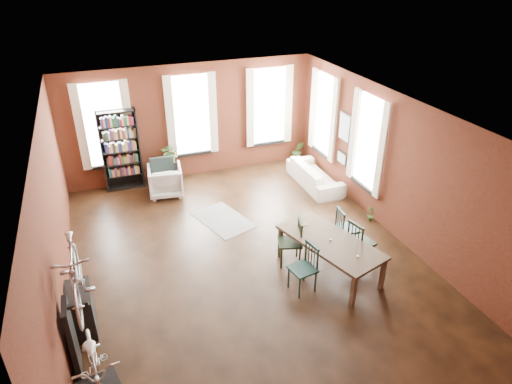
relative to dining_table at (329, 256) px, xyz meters
name	(u,v)px	position (x,y,z in m)	size (l,w,h in m)	color
room	(246,154)	(-1.20, 1.58, 1.76)	(9.00, 9.04, 3.22)	black
dining_table	(329,256)	(0.00, 0.00, 0.00)	(0.99, 2.19, 0.75)	brown
dining_chair_a	(303,269)	(-0.75, -0.33, 0.12)	(0.45, 0.45, 0.98)	#1B3B38
dining_chair_b	(290,242)	(-0.62, 0.55, 0.13)	(0.47, 0.47, 1.02)	#1E2F1C
dining_chair_c	(361,242)	(0.74, 0.03, 0.14)	(0.47, 0.47, 1.02)	black
dining_chair_d	(347,228)	(0.78, 0.64, 0.10)	(0.44, 0.44, 0.95)	#1B393D
bookshelf	(121,150)	(-3.44, 5.27, 0.73)	(1.00, 0.32, 2.20)	black
white_armchair	(165,179)	(-2.47, 4.47, 0.07)	(0.86, 0.81, 0.89)	silver
cream_sofa	(315,172)	(1.51, 3.57, 0.03)	(2.08, 0.61, 0.81)	beige
striped_rug	(223,220)	(-1.43, 2.66, -0.37)	(0.96, 1.53, 0.01)	black
bike_wall_rack	(72,339)	(-4.84, -0.83, 0.28)	(0.16, 0.60, 1.30)	black
console_table	(81,310)	(-4.72, 0.07, 0.03)	(0.40, 0.80, 0.80)	black
plant_stand	(171,172)	(-2.20, 5.19, -0.07)	(0.30, 0.30, 0.61)	black
plant_by_sofa	(298,156)	(1.77, 5.23, -0.23)	(0.36, 0.65, 0.29)	#345A24
plant_small	(370,218)	(1.90, 1.38, -0.30)	(0.20, 0.39, 0.14)	#306227
bicycle_floor	(91,347)	(-4.54, -1.51, 0.67)	(0.60, 0.91, 1.72)	beige
bicycle_hung	(71,255)	(-4.59, -0.83, 1.76)	(0.47, 1.00, 1.66)	#A5A8AD
plant_on_stand	(170,154)	(-2.16, 5.17, 0.45)	(0.51, 0.57, 0.44)	#395D25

